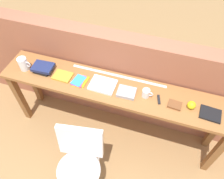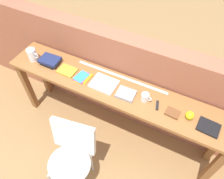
% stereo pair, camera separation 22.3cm
% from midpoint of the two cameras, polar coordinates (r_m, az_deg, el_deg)
% --- Properties ---
extents(ground_plane, '(40.00, 40.00, 0.00)m').
position_cam_midpoint_polar(ground_plane, '(2.88, -3.87, -15.38)').
color(ground_plane, '#9E7547').
extents(brick_wall_back, '(6.00, 0.20, 1.28)m').
position_cam_midpoint_polar(brick_wall_back, '(2.67, 0.17, 2.46)').
color(brick_wall_back, '#9E5B42').
rests_on(brick_wall_back, ground).
extents(sideboard, '(2.50, 0.44, 0.88)m').
position_cam_midpoint_polar(sideboard, '(2.38, -2.31, -1.73)').
color(sideboard, '#996033').
rests_on(sideboard, ground).
extents(chair_white_moulded, '(0.51, 0.52, 0.89)m').
position_cam_midpoint_polar(chair_white_moulded, '(2.29, -11.44, -17.89)').
color(chair_white_moulded, white).
rests_on(chair_white_moulded, ground).
extents(pitcher_white, '(0.14, 0.10, 0.18)m').
position_cam_midpoint_polar(pitcher_white, '(2.64, -24.44, 6.02)').
color(pitcher_white, white).
rests_on(pitcher_white, sideboard).
extents(book_stack_leftmost, '(0.23, 0.18, 0.07)m').
position_cam_midpoint_polar(book_stack_leftmost, '(2.56, -19.96, 5.15)').
color(book_stack_leftmost, black).
rests_on(book_stack_leftmost, sideboard).
extents(magazine_cycling, '(0.21, 0.16, 0.02)m').
position_cam_midpoint_polar(magazine_cycling, '(2.45, -15.33, 3.28)').
color(magazine_cycling, gold).
rests_on(magazine_cycling, sideboard).
extents(pamphlet_pile_colourful, '(0.17, 0.19, 0.01)m').
position_cam_midpoint_polar(pamphlet_pile_colourful, '(2.36, -11.07, 2.05)').
color(pamphlet_pile_colourful, yellow).
rests_on(pamphlet_pile_colourful, sideboard).
extents(book_open_centre, '(0.27, 0.22, 0.02)m').
position_cam_midpoint_polar(book_open_centre, '(2.29, -5.21, 1.08)').
color(book_open_centre, white).
rests_on(book_open_centre, sideboard).
extents(book_grey_hardcover, '(0.19, 0.16, 0.03)m').
position_cam_midpoint_polar(book_grey_hardcover, '(2.21, 0.93, -0.91)').
color(book_grey_hardcover, '#9E9EA3').
rests_on(book_grey_hardcover, sideboard).
extents(mug, '(0.11, 0.08, 0.09)m').
position_cam_midpoint_polar(mug, '(2.18, 6.06, -1.13)').
color(mug, white).
rests_on(mug, sideboard).
extents(multitool_folded, '(0.05, 0.11, 0.02)m').
position_cam_midpoint_polar(multitool_folded, '(2.19, 9.30, -2.77)').
color(multitool_folded, black).
rests_on(multitool_folded, sideboard).
extents(leather_journal_brown, '(0.14, 0.11, 0.02)m').
position_cam_midpoint_polar(leather_journal_brown, '(2.18, 13.29, -4.11)').
color(leather_journal_brown, brown).
rests_on(leather_journal_brown, sideboard).
extents(sports_ball_small, '(0.08, 0.08, 0.08)m').
position_cam_midpoint_polar(sports_ball_small, '(2.18, 17.34, -4.10)').
color(sports_ball_small, yellow).
rests_on(sports_ball_small, sideboard).
extents(book_repair_rightmost, '(0.20, 0.17, 0.02)m').
position_cam_midpoint_polar(book_repair_rightmost, '(2.22, 21.72, -6.15)').
color(book_repair_rightmost, black).
rests_on(book_repair_rightmost, sideboard).
extents(ruler_metal_back_edge, '(1.06, 0.03, 0.00)m').
position_cam_midpoint_polar(ruler_metal_back_edge, '(2.38, -1.07, 3.45)').
color(ruler_metal_back_edge, silver).
rests_on(ruler_metal_back_edge, sideboard).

